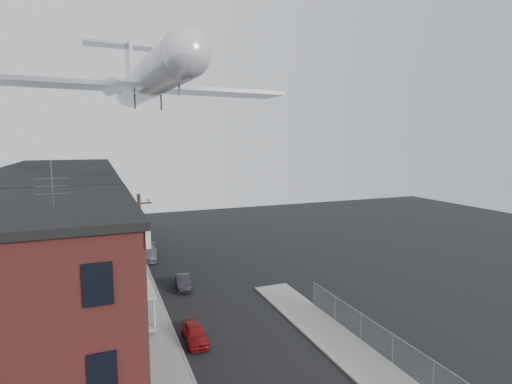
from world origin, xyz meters
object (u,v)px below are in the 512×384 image
(street_tree, at_px, (134,237))
(car_far, at_px, (148,253))
(utility_pole, at_px, (141,251))
(airplane, at_px, (148,80))
(car_mid, at_px, (183,282))
(car_near, at_px, (195,333))

(street_tree, relative_size, car_far, 1.12)
(utility_pole, distance_m, car_far, 14.30)
(utility_pole, relative_size, airplane, 0.33)
(utility_pole, distance_m, car_mid, 6.61)
(street_tree, height_order, car_mid, street_tree)
(car_mid, distance_m, airplane, 18.16)
(car_near, xyz_separation_m, car_far, (-0.62, 19.70, 0.09))
(utility_pole, height_order, car_far, utility_pole)
(car_near, height_order, car_far, car_far)
(car_near, distance_m, airplane, 22.10)
(airplane, bearing_deg, street_tree, 118.67)
(utility_pole, bearing_deg, street_tree, 88.11)
(utility_pole, bearing_deg, airplane, 75.49)
(car_near, relative_size, car_mid, 1.01)
(car_mid, bearing_deg, car_far, 105.52)
(street_tree, bearing_deg, utility_pole, -91.89)
(car_near, bearing_deg, airplane, 95.12)
(car_mid, distance_m, car_far, 10.23)
(car_mid, height_order, car_far, car_far)
(car_near, xyz_separation_m, car_mid, (1.18, 9.63, -0.02))
(street_tree, xyz_separation_m, car_near, (2.29, -16.04, -2.86))
(street_tree, relative_size, car_mid, 1.52)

